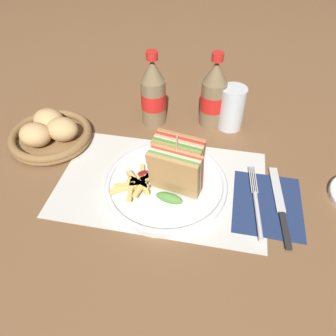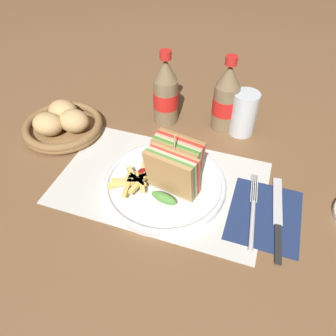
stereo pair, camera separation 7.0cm
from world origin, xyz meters
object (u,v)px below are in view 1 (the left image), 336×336
at_px(knife, 280,205).
at_px(glass_near, 231,110).
at_px(coke_bottle_far, 213,95).
at_px(club_sandwich, 176,168).
at_px(coke_bottle_near, 153,94).
at_px(plate_main, 166,184).
at_px(fork, 257,207).
at_px(bread_basket, 50,134).

relative_size(knife, glass_near, 1.90).
xyz_separation_m(knife, coke_bottle_far, (-0.17, 0.27, 0.08)).
bearing_deg(club_sandwich, coke_bottle_near, 112.83).
bearing_deg(plate_main, glass_near, 64.27).
relative_size(plate_main, coke_bottle_far, 1.35).
relative_size(knife, coke_bottle_far, 1.10).
bearing_deg(coke_bottle_far, glass_near, -7.11).
xyz_separation_m(plate_main, fork, (0.19, -0.03, -0.00)).
relative_size(plate_main, coke_bottle_near, 1.35).
relative_size(knife, coke_bottle_near, 1.10).
distance_m(plate_main, coke_bottle_far, 0.28).
distance_m(fork, coke_bottle_near, 0.38).
height_order(fork, knife, fork).
relative_size(fork, coke_bottle_near, 1.01).
distance_m(fork, bread_basket, 0.52).
relative_size(club_sandwich, bread_basket, 0.68).
height_order(plate_main, glass_near, glass_near).
bearing_deg(glass_near, fork, -75.45).
distance_m(glass_near, bread_basket, 0.46).
height_order(plate_main, bread_basket, bread_basket).
distance_m(coke_bottle_far, bread_basket, 0.42).
xyz_separation_m(knife, glass_near, (-0.12, 0.26, 0.04)).
bearing_deg(bread_basket, glass_near, 19.03).
bearing_deg(plate_main, club_sandwich, -16.52).
xyz_separation_m(coke_bottle_near, glass_near, (0.20, 0.02, -0.03)).
height_order(plate_main, knife, plate_main).
bearing_deg(knife, club_sandwich, 173.49).
height_order(coke_bottle_near, coke_bottle_far, same).
height_order(plate_main, fork, plate_main).
xyz_separation_m(fork, glass_near, (-0.07, 0.28, 0.04)).
bearing_deg(fork, club_sandwich, 167.77).
relative_size(coke_bottle_near, glass_near, 1.73).
distance_m(plate_main, knife, 0.24).
bearing_deg(club_sandwich, plate_main, 163.48).
height_order(knife, coke_bottle_far, coke_bottle_far).
relative_size(coke_bottle_far, glass_near, 1.73).
distance_m(club_sandwich, glass_near, 0.28).
distance_m(fork, glass_near, 0.29).
relative_size(coke_bottle_near, coke_bottle_far, 1.00).
bearing_deg(coke_bottle_far, bread_basket, -157.92).
relative_size(club_sandwich, knife, 0.64).
distance_m(club_sandwich, fork, 0.18).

